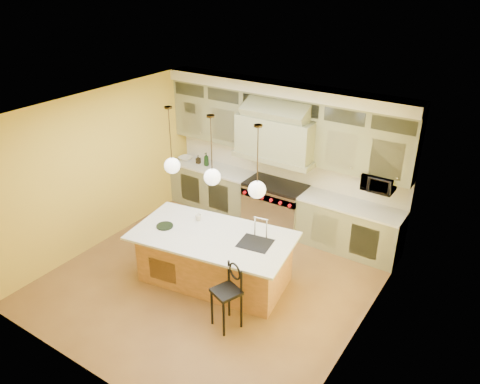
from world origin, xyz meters
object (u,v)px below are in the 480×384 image
Objects in this scene: counter_stool at (228,293)px; kitchen_island at (215,257)px; range at (275,205)px; microwave at (379,182)px.

kitchen_island is at bearing 156.54° from counter_stool.
range is 2.21× the size of microwave.
microwave is (1.95, 0.11, 0.96)m from range.
counter_stool is 1.92× the size of microwave.
range is 1.15× the size of counter_stool.
kitchen_island is 2.66× the size of counter_stool.
counter_stool is at bearing -109.98° from microwave.
range is 2.18m from microwave.
kitchen_island is at bearing -130.36° from microwave.
range is 2.13m from kitchen_island.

